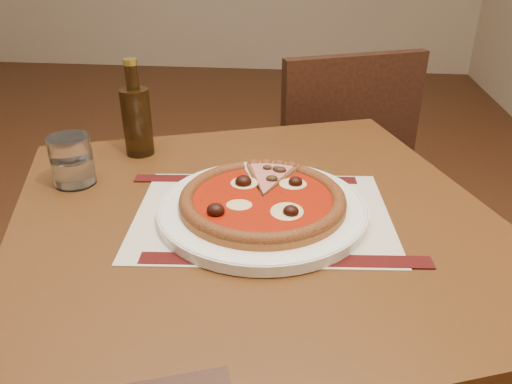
# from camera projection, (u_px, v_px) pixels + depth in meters

# --- Properties ---
(table) EXTENTS (1.02, 1.02, 0.75)m
(table) POSITION_uv_depth(u_px,v_px,m) (255.00, 262.00, 0.89)
(table) COLOR #5C3815
(table) RESTS_ON ground
(chair_far) EXTENTS (0.55, 0.55, 0.88)m
(chair_far) POSITION_uv_depth(u_px,v_px,m) (332.00, 167.00, 1.60)
(chair_far) COLOR black
(chair_far) RESTS_ON ground
(placemat) EXTENTS (0.45, 0.34, 0.00)m
(placemat) POSITION_uv_depth(u_px,v_px,m) (262.00, 215.00, 0.84)
(placemat) COLOR beige
(placemat) RESTS_ON table
(plate) EXTENTS (0.35, 0.35, 0.02)m
(plate) POSITION_uv_depth(u_px,v_px,m) (262.00, 209.00, 0.84)
(plate) COLOR white
(plate) RESTS_ON placemat
(pizza) EXTENTS (0.28, 0.28, 0.04)m
(pizza) POSITION_uv_depth(u_px,v_px,m) (263.00, 199.00, 0.83)
(pizza) COLOR #A25527
(pizza) RESTS_ON plate
(ham_slice) EXTENTS (0.10, 0.14, 0.02)m
(ham_slice) POSITION_uv_depth(u_px,v_px,m) (270.00, 179.00, 0.90)
(ham_slice) COLOR #A25527
(ham_slice) RESTS_ON plate
(water_glass) EXTENTS (0.10, 0.10, 0.09)m
(water_glass) POSITION_uv_depth(u_px,v_px,m) (72.00, 161.00, 0.93)
(water_glass) COLOR white
(water_glass) RESTS_ON table
(bottle) EXTENTS (0.06, 0.06, 0.20)m
(bottle) POSITION_uv_depth(u_px,v_px,m) (137.00, 118.00, 1.04)
(bottle) COLOR #321F0C
(bottle) RESTS_ON table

